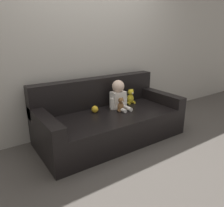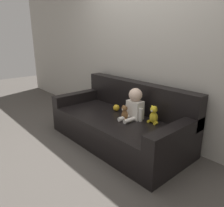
# 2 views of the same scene
# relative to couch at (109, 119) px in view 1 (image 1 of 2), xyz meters

# --- Properties ---
(ground_plane) EXTENTS (12.00, 12.00, 0.00)m
(ground_plane) POSITION_rel_couch_xyz_m (0.00, -0.06, -0.28)
(ground_plane) COLOR #4C4742
(wall_back) EXTENTS (8.00, 0.05, 2.60)m
(wall_back) POSITION_rel_couch_xyz_m (0.00, 0.50, 1.02)
(wall_back) COLOR #ADA89E
(wall_back) RESTS_ON ground_plane
(couch) EXTENTS (2.02, 0.95, 0.82)m
(couch) POSITION_rel_couch_xyz_m (0.00, 0.00, 0.00)
(couch) COLOR black
(couch) RESTS_ON ground_plane
(person_baby) EXTENTS (0.29, 0.34, 0.42)m
(person_baby) POSITION_rel_couch_xyz_m (0.21, 0.05, 0.31)
(person_baby) COLOR white
(person_baby) RESTS_ON couch
(teddy_bear_brown) EXTENTS (0.12, 0.09, 0.20)m
(teddy_bear_brown) POSITION_rel_couch_xyz_m (0.15, -0.08, 0.21)
(teddy_bear_brown) COLOR brown
(teddy_bear_brown) RESTS_ON couch
(plush_toy_side) EXTENTS (0.14, 0.11, 0.23)m
(plush_toy_side) POSITION_rel_couch_xyz_m (0.49, 0.11, 0.22)
(plush_toy_side) COLOR yellow
(plush_toy_side) RESTS_ON couch
(toy_ball) EXTENTS (0.10, 0.10, 0.10)m
(toy_ball) POSITION_rel_couch_xyz_m (-0.18, 0.08, 0.16)
(toy_ball) COLOR gold
(toy_ball) RESTS_ON couch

